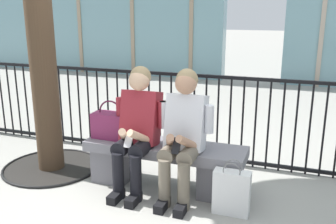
# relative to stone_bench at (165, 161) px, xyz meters

# --- Properties ---
(ground_plane) EXTENTS (60.00, 60.00, 0.00)m
(ground_plane) POSITION_rel_stone_bench_xyz_m (0.00, 0.00, -0.27)
(ground_plane) COLOR #9E9B93
(stone_bench) EXTENTS (1.60, 0.44, 0.45)m
(stone_bench) POSITION_rel_stone_bench_xyz_m (0.00, 0.00, 0.00)
(stone_bench) COLOR slate
(stone_bench) RESTS_ON ground
(seated_person_with_phone) EXTENTS (0.52, 0.66, 1.21)m
(seated_person_with_phone) POSITION_rel_stone_bench_xyz_m (-0.23, -0.13, 0.38)
(seated_person_with_phone) COLOR black
(seated_person_with_phone) RESTS_ON ground
(seated_person_companion) EXTENTS (0.52, 0.66, 1.21)m
(seated_person_companion) POSITION_rel_stone_bench_xyz_m (0.23, -0.13, 0.38)
(seated_person_companion) COLOR #6B6051
(seated_person_companion) RESTS_ON ground
(handbag_on_bench) EXTENTS (0.37, 0.19, 0.39)m
(handbag_on_bench) POSITION_rel_stone_bench_xyz_m (-0.58, -0.01, 0.32)
(handbag_on_bench) COLOR #7A234C
(handbag_on_bench) RESTS_ON stone_bench
(shopping_bag) EXTENTS (0.32, 0.13, 0.49)m
(shopping_bag) POSITION_rel_stone_bench_xyz_m (0.73, -0.30, -0.07)
(shopping_bag) COLOR white
(shopping_bag) RESTS_ON ground
(plaza_railing) EXTENTS (7.46, 0.04, 1.03)m
(plaza_railing) POSITION_rel_stone_bench_xyz_m (0.00, 0.79, 0.25)
(plaza_railing) COLOR black
(plaza_railing) RESTS_ON ground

